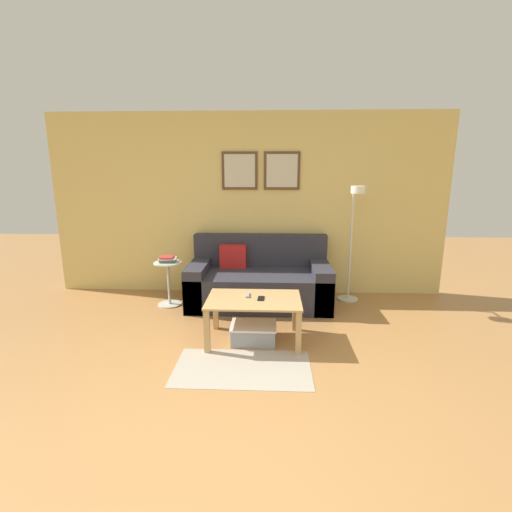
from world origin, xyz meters
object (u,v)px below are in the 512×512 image
(book_stack, at_px, (167,259))
(storage_bin, at_px, (254,333))
(side_table, at_px, (169,279))
(cell_phone, at_px, (261,298))
(floor_lamp, at_px, (353,233))
(couch, at_px, (259,281))
(remote_control, at_px, (247,295))
(coffee_table, at_px, (254,306))

(book_stack, bearing_deg, storage_bin, -42.15)
(side_table, distance_m, cell_phone, 1.63)
(storage_bin, relative_size, floor_lamp, 0.30)
(couch, distance_m, remote_control, 1.10)
(book_stack, height_order, remote_control, book_stack)
(storage_bin, relative_size, cell_phone, 3.40)
(storage_bin, bearing_deg, couch, 89.27)
(couch, bearing_deg, floor_lamp, 2.04)
(floor_lamp, bearing_deg, storage_bin, -135.09)
(floor_lamp, distance_m, cell_phone, 1.76)
(coffee_table, distance_m, side_table, 1.57)
(cell_phone, bearing_deg, remote_control, 153.25)
(side_table, bearing_deg, remote_control, -40.22)
(side_table, bearing_deg, storage_bin, -41.84)
(storage_bin, distance_m, floor_lamp, 1.97)
(coffee_table, xyz_separation_m, floor_lamp, (1.25, 1.21, 0.58))
(book_stack, bearing_deg, side_table, -74.18)
(couch, height_order, side_table, couch)
(couch, bearing_deg, storage_bin, -90.73)
(coffee_table, bearing_deg, remote_control, 130.95)
(coffee_table, height_order, floor_lamp, floor_lamp)
(couch, bearing_deg, coffee_table, -90.62)
(couch, relative_size, cell_phone, 13.26)
(couch, height_order, remote_control, couch)
(book_stack, distance_m, remote_control, 1.48)
(coffee_table, xyz_separation_m, side_table, (-1.18, 1.02, -0.03))
(floor_lamp, bearing_deg, remote_control, -139.54)
(book_stack, height_order, cell_phone, book_stack)
(remote_control, bearing_deg, book_stack, 135.94)
(storage_bin, distance_m, remote_control, 0.40)
(floor_lamp, xyz_separation_m, cell_phone, (-1.17, -1.21, -0.50))
(storage_bin, xyz_separation_m, floor_lamp, (1.25, 1.25, 0.87))
(couch, xyz_separation_m, book_stack, (-1.20, -0.13, 0.33))
(floor_lamp, bearing_deg, book_stack, -175.94)
(storage_bin, bearing_deg, floor_lamp, 44.91)
(storage_bin, bearing_deg, book_stack, 137.85)
(side_table, bearing_deg, book_stack, 105.82)
(storage_bin, bearing_deg, cell_phone, 23.15)
(couch, xyz_separation_m, remote_control, (-0.09, -1.08, 0.18))
(couch, height_order, cell_phone, couch)
(couch, distance_m, cell_phone, 1.18)
(floor_lamp, bearing_deg, couch, -177.96)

